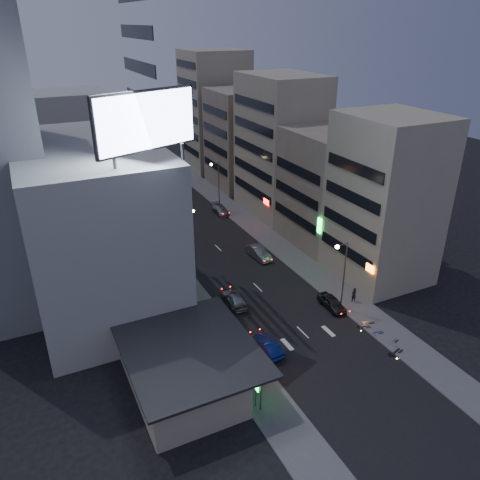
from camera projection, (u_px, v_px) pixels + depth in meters
ground at (325, 355)px, 45.16m from camera, size 180.00×180.00×0.00m
sidewalk_left at (155, 247)px, 66.38m from camera, size 4.00×120.00×0.12m
sidewalk_right at (255, 227)px, 72.70m from camera, size 4.00×120.00×0.12m
food_court at (181, 368)px, 40.45m from camera, size 11.00×13.00×3.88m
white_building at (95, 226)px, 50.87m from camera, size 14.00×24.00×18.00m
shophouse_near at (385, 200)px, 55.35m from camera, size 10.00×11.00×20.00m
shophouse_mid at (329, 187)px, 65.76m from camera, size 11.00×12.00×16.00m
shophouse_far at (280, 146)px, 74.86m from camera, size 10.00×14.00×22.00m
far_left_a at (74, 159)px, 71.38m from camera, size 11.00×10.00×20.00m
far_left_b at (63, 156)px, 82.83m from camera, size 12.00×10.00×15.00m
far_right_a at (242, 139)px, 88.11m from camera, size 11.00×12.00×18.00m
far_right_b at (215, 111)px, 98.42m from camera, size 12.00×12.00×24.00m
billboard at (147, 121)px, 38.90m from camera, size 9.52×3.75×6.20m
street_lamp_right_near at (342, 267)px, 50.08m from camera, size 1.60×0.44×8.02m
street_lamp_left at (187, 231)px, 58.43m from camera, size 1.60×0.44×8.02m
street_lamp_right_far at (217, 179)px, 77.74m from camera, size 1.60×0.44×8.02m
parked_car_right_near at (332, 303)px, 52.23m from camera, size 1.70×4.10×1.39m
parked_car_right_mid at (258, 252)px, 63.31m from camera, size 1.95×4.76×1.54m
parked_car_left at (172, 227)px, 71.39m from camera, size 2.96×5.36×1.42m
parked_car_right_far at (221, 210)px, 77.93m from camera, size 2.04×4.65×1.33m
road_car_blue at (267, 346)px, 45.31m from camera, size 1.65×4.32×1.40m
road_car_silver at (235, 299)px, 52.99m from camera, size 2.24×4.76×1.34m
person at (354, 295)px, 53.19m from camera, size 0.64×0.43×1.74m
scooter_black_a at (399, 343)px, 45.65m from camera, size 1.28×2.15×1.24m
scooter_silver_a at (395, 334)px, 47.07m from camera, size 1.22×1.91×1.11m
scooter_blue at (382, 327)px, 48.25m from camera, size 0.84×1.76×1.03m
scooter_black_b at (370, 321)px, 49.08m from camera, size 1.00×1.78×1.03m
scooter_silver_b at (373, 317)px, 49.81m from camera, size 1.10×1.87×1.08m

